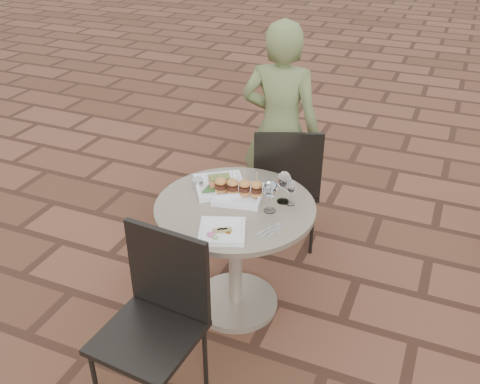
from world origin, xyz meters
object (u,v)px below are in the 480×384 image
at_px(cafe_table, 235,241).
at_px(chair_near, 158,309).
at_px(plate_sliders, 239,190).
at_px(diner, 280,129).
at_px(plate_tuna, 222,231).
at_px(chair_far, 286,178).
at_px(plate_salmon, 220,185).

bearing_deg(cafe_table, chair_near, -96.64).
bearing_deg(plate_sliders, diner, 94.11).
distance_m(plate_sliders, plate_tuna, 0.37).
xyz_separation_m(cafe_table, chair_near, (-0.08, -0.73, 0.07)).
distance_m(diner, plate_sliders, 0.90).
bearing_deg(cafe_table, plate_tuna, -80.21).
relative_size(diner, plate_tuna, 5.11).
height_order(plate_sliders, plate_tuna, plate_sliders).
bearing_deg(chair_far, plate_salmon, 47.42).
bearing_deg(cafe_table, plate_salmon, 138.97).
relative_size(chair_near, plate_tuna, 3.09).
xyz_separation_m(cafe_table, plate_sliders, (-0.02, 0.09, 0.29)).
xyz_separation_m(chair_near, plate_salmon, (-0.07, 0.86, 0.20)).
bearing_deg(plate_sliders, chair_far, 82.33).
xyz_separation_m(chair_near, plate_tuna, (0.13, 0.45, 0.19)).
bearing_deg(chair_far, plate_tuna, 67.41).
bearing_deg(chair_near, plate_salmon, 98.84).
relative_size(diner, plate_sliders, 4.90).
relative_size(diner, plate_salmon, 3.91).
distance_m(diner, plate_tuna, 1.28).
distance_m(cafe_table, chair_far, 0.72).
height_order(chair_near, plate_salmon, chair_near).
bearing_deg(plate_sliders, chair_near, -94.79).
bearing_deg(chair_far, chair_near, 62.48).
bearing_deg(plate_tuna, cafe_table, 99.79).
height_order(chair_far, plate_sliders, chair_far).
xyz_separation_m(chair_far, chair_near, (-0.15, -1.44, 0.00)).
bearing_deg(diner, chair_near, 85.36).
relative_size(chair_far, diner, 0.61).
xyz_separation_m(plate_sliders, plate_tuna, (0.06, -0.37, -0.03)).
relative_size(chair_far, plate_salmon, 2.36).
bearing_deg(cafe_table, chair_far, 84.57).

